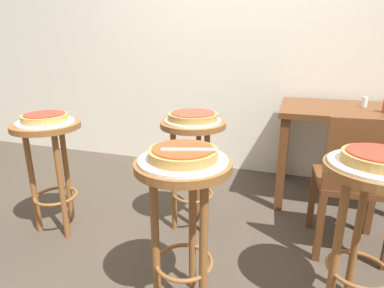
{
  "coord_description": "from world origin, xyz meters",
  "views": [
    {
      "loc": [
        0.56,
        -1.38,
        1.21
      ],
      "look_at": [
        0.03,
        0.25,
        0.66
      ],
      "focal_mm": 29.99,
      "sensor_mm": 36.0,
      "label": 1
    }
  ],
  "objects_px": {
    "serving_plate_middle": "(378,164)",
    "pizza_middle": "(379,158)",
    "stool_rear": "(193,150)",
    "pizza_server_knife": "(188,150)",
    "pizza_rear": "(193,116)",
    "serving_plate_foreground": "(183,160)",
    "serving_plate_leftside": "(45,122)",
    "pizza_leftside": "(45,117)",
    "serving_plate_rear": "(193,121)",
    "pizza_foreground": "(183,153)",
    "wooden_chair": "(356,181)",
    "stool_leftside": "(50,152)",
    "stool_middle": "(370,208)",
    "dining_table": "(356,123)",
    "condiment_shaker": "(365,102)",
    "stool_foreground": "(183,202)"
  },
  "relations": [
    {
      "from": "pizza_foreground",
      "to": "condiment_shaker",
      "type": "height_order",
      "value": "condiment_shaker"
    },
    {
      "from": "serving_plate_middle",
      "to": "stool_rear",
      "type": "bearing_deg",
      "value": 152.5
    },
    {
      "from": "stool_middle",
      "to": "serving_plate_foreground",
      "type": "bearing_deg",
      "value": -165.72
    },
    {
      "from": "serving_plate_leftside",
      "to": "serving_plate_rear",
      "type": "height_order",
      "value": "same"
    },
    {
      "from": "pizza_leftside",
      "to": "pizza_rear",
      "type": "distance_m",
      "value": 0.9
    },
    {
      "from": "serving_plate_rear",
      "to": "pizza_rear",
      "type": "xyz_separation_m",
      "value": [
        0.0,
        0.0,
        0.03
      ]
    },
    {
      "from": "pizza_rear",
      "to": "serving_plate_foreground",
      "type": "bearing_deg",
      "value": -75.54
    },
    {
      "from": "stool_middle",
      "to": "serving_plate_leftside",
      "type": "xyz_separation_m",
      "value": [
        -1.77,
        0.17,
        0.19
      ]
    },
    {
      "from": "serving_plate_leftside",
      "to": "pizza_middle",
      "type": "bearing_deg",
      "value": -5.53
    },
    {
      "from": "pizza_rear",
      "to": "condiment_shaker",
      "type": "distance_m",
      "value": 1.34
    },
    {
      "from": "serving_plate_foreground",
      "to": "condiment_shaker",
      "type": "bearing_deg",
      "value": 58.3
    },
    {
      "from": "serving_plate_middle",
      "to": "pizza_middle",
      "type": "bearing_deg",
      "value": 90.0
    },
    {
      "from": "stool_rear",
      "to": "condiment_shaker",
      "type": "height_order",
      "value": "condiment_shaker"
    },
    {
      "from": "serving_plate_middle",
      "to": "condiment_shaker",
      "type": "distance_m",
      "value": 1.29
    },
    {
      "from": "pizza_foreground",
      "to": "stool_middle",
      "type": "relative_size",
      "value": 0.39
    },
    {
      "from": "stool_rear",
      "to": "pizza_rear",
      "type": "relative_size",
      "value": 2.41
    },
    {
      "from": "serving_plate_foreground",
      "to": "serving_plate_leftside",
      "type": "relative_size",
      "value": 1.1
    },
    {
      "from": "stool_foreground",
      "to": "serving_plate_middle",
      "type": "bearing_deg",
      "value": 14.28
    },
    {
      "from": "pizza_leftside",
      "to": "pizza_middle",
      "type": "bearing_deg",
      "value": -5.53
    },
    {
      "from": "pizza_foreground",
      "to": "serving_plate_leftside",
      "type": "relative_size",
      "value": 0.85
    },
    {
      "from": "stool_leftside",
      "to": "pizza_server_knife",
      "type": "xyz_separation_m",
      "value": [
        1.05,
        -0.38,
        0.25
      ]
    },
    {
      "from": "condiment_shaker",
      "to": "serving_plate_leftside",
      "type": "bearing_deg",
      "value": -150.14
    },
    {
      "from": "serving_plate_leftside",
      "to": "pizza_server_knife",
      "type": "height_order",
      "value": "pizza_server_knife"
    },
    {
      "from": "pizza_server_knife",
      "to": "pizza_rear",
      "type": "bearing_deg",
      "value": 88.85
    },
    {
      "from": "pizza_server_knife",
      "to": "serving_plate_leftside",
      "type": "bearing_deg",
      "value": 142.39
    },
    {
      "from": "stool_foreground",
      "to": "serving_plate_middle",
      "type": "distance_m",
      "value": 0.8
    },
    {
      "from": "serving_plate_middle",
      "to": "dining_table",
      "type": "height_order",
      "value": "serving_plate_middle"
    },
    {
      "from": "pizza_leftside",
      "to": "serving_plate_rear",
      "type": "distance_m",
      "value": 0.9
    },
    {
      "from": "serving_plate_rear",
      "to": "condiment_shaker",
      "type": "relative_size",
      "value": 4.7
    },
    {
      "from": "pizza_leftside",
      "to": "stool_rear",
      "type": "bearing_deg",
      "value": 20.22
    },
    {
      "from": "stool_middle",
      "to": "dining_table",
      "type": "height_order",
      "value": "dining_table"
    },
    {
      "from": "serving_plate_rear",
      "to": "wooden_chair",
      "type": "height_order",
      "value": "wooden_chair"
    },
    {
      "from": "serving_plate_middle",
      "to": "dining_table",
      "type": "bearing_deg",
      "value": 84.84
    },
    {
      "from": "pizza_rear",
      "to": "wooden_chair",
      "type": "height_order",
      "value": "wooden_chair"
    },
    {
      "from": "serving_plate_leftside",
      "to": "pizza_server_knife",
      "type": "bearing_deg",
      "value": -20.09
    },
    {
      "from": "stool_foreground",
      "to": "pizza_leftside",
      "type": "distance_m",
      "value": 1.1
    },
    {
      "from": "stool_rear",
      "to": "pizza_server_knife",
      "type": "bearing_deg",
      "value": -73.63
    },
    {
      "from": "pizza_leftside",
      "to": "wooden_chair",
      "type": "relative_size",
      "value": 0.32
    },
    {
      "from": "pizza_middle",
      "to": "stool_rear",
      "type": "distance_m",
      "value": 1.07
    },
    {
      "from": "serving_plate_leftside",
      "to": "dining_table",
      "type": "xyz_separation_m",
      "value": [
        1.88,
        1.04,
        -0.11
      ]
    },
    {
      "from": "pizza_middle",
      "to": "pizza_server_knife",
      "type": "xyz_separation_m",
      "value": [
        -0.72,
        -0.21,
        0.03
      ]
    },
    {
      "from": "dining_table",
      "to": "condiment_shaker",
      "type": "height_order",
      "value": "condiment_shaker"
    },
    {
      "from": "dining_table",
      "to": "wooden_chair",
      "type": "bearing_deg",
      "value": -96.25
    },
    {
      "from": "pizza_middle",
      "to": "pizza_server_knife",
      "type": "height_order",
      "value": "pizza_server_knife"
    },
    {
      "from": "stool_rear",
      "to": "pizza_rear",
      "type": "xyz_separation_m",
      "value": [
        0.0,
        0.0,
        0.22
      ]
    },
    {
      "from": "pizza_middle",
      "to": "pizza_leftside",
      "type": "relative_size",
      "value": 1.04
    },
    {
      "from": "pizza_foreground",
      "to": "serving_plate_rear",
      "type": "distance_m",
      "value": 0.7
    },
    {
      "from": "pizza_leftside",
      "to": "pizza_rear",
      "type": "height_order",
      "value": "same"
    },
    {
      "from": "dining_table",
      "to": "condiment_shaker",
      "type": "distance_m",
      "value": 0.17
    },
    {
      "from": "pizza_middle",
      "to": "dining_table",
      "type": "height_order",
      "value": "pizza_middle"
    }
  ]
}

